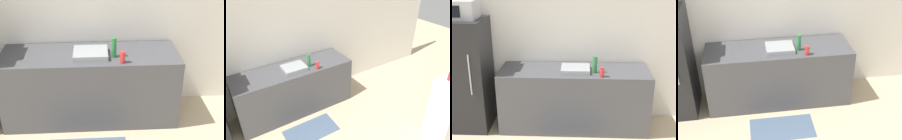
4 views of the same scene
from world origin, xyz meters
TOP-DOWN VIEW (x-y plane):
  - wall_back at (0.00, 3.35)m, footprint 8.00×0.06m
  - counter at (0.34, 2.96)m, footprint 2.09×0.67m
  - sink_basin at (0.36, 2.91)m, footprint 0.39×0.34m
  - bottle_tall at (0.62, 2.87)m, footprint 0.06×0.06m
  - bottle_short at (0.71, 2.71)m, footprint 0.06×0.06m

SIDE VIEW (x-z plane):
  - counter at x=0.34m, z-range 0.00..0.88m
  - sink_basin at x=0.36m, z-range 0.88..0.94m
  - bottle_short at x=0.71m, z-range 0.88..1.01m
  - bottle_tall at x=0.62m, z-range 0.88..1.11m
  - wall_back at x=0.00m, z-range 0.00..2.60m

